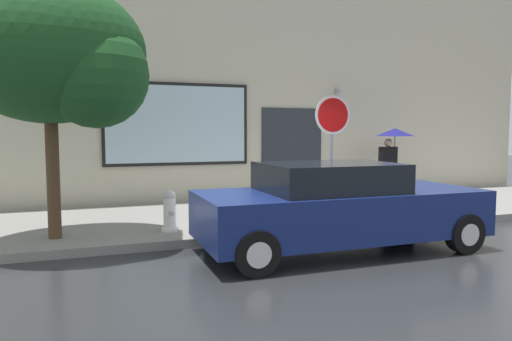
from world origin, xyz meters
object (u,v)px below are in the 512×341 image
parked_car (338,207)px  street_tree (58,57)px  pedestrian_with_umbrella (393,141)px  stop_sign (332,133)px  fire_hydrant (170,211)px

parked_car → street_tree: size_ratio=1.09×
pedestrian_with_umbrella → stop_sign: stop_sign is taller
parked_car → stop_sign: bearing=64.8°
stop_sign → street_tree: bearing=177.4°
stop_sign → pedestrian_with_umbrella: bearing=37.9°
fire_hydrant → street_tree: (-1.77, 0.01, 2.64)m
parked_car → pedestrian_with_umbrella: pedestrian_with_umbrella is taller
parked_car → street_tree: (-4.22, 1.75, 2.44)m
street_tree → parked_car: bearing=-22.5°
street_tree → stop_sign: 5.10m
parked_car → street_tree: street_tree is taller
fire_hydrant → street_tree: bearing=179.7°
fire_hydrant → pedestrian_with_umbrella: size_ratio=0.40×
pedestrian_with_umbrella → stop_sign: size_ratio=0.76×
fire_hydrant → street_tree: street_tree is taller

